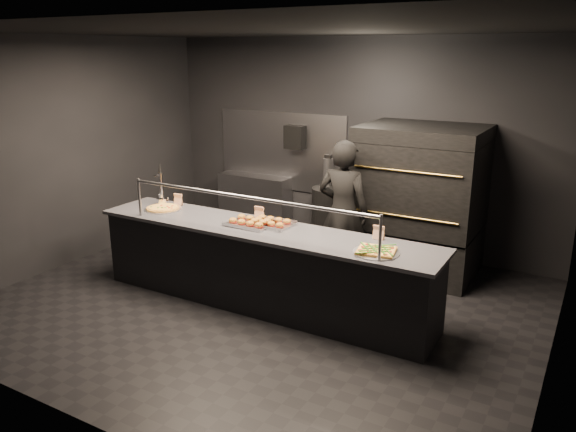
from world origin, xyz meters
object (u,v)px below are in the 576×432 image
(pizza_oven, at_px, (419,200))
(prep_shelf, at_px, (255,203))
(service_counter, at_px, (261,266))
(trash_bin, at_px, (330,218))
(round_pizza, at_px, (163,208))
(slider_tray_a, at_px, (250,222))
(square_pizza, at_px, (376,251))
(worker, at_px, (343,212))
(fire_extinguisher, at_px, (328,173))
(slider_tray_b, at_px, (271,222))
(beer_tap, at_px, (161,193))
(towel_dispenser, at_px, (295,137))

(pizza_oven, bearing_deg, prep_shelf, 171.46)
(service_counter, relative_size, trash_bin, 4.61)
(pizza_oven, bearing_deg, round_pizza, -144.79)
(slider_tray_a, xyz_separation_m, trash_bin, (-0.04, 2.15, -0.51))
(square_pizza, xyz_separation_m, worker, (-0.90, 1.22, -0.04))
(fire_extinguisher, xyz_separation_m, square_pizza, (1.75, -2.52, -0.12))
(square_pizza, bearing_deg, pizza_oven, 95.66)
(slider_tray_b, height_order, worker, worker)
(slider_tray_b, bearing_deg, worker, 64.54)
(prep_shelf, relative_size, beer_tap, 2.18)
(service_counter, distance_m, prep_shelf, 2.82)
(towel_dispenser, height_order, worker, worker)
(pizza_oven, relative_size, worker, 1.07)
(fire_extinguisher, distance_m, slider_tray_a, 2.38)
(slider_tray_b, relative_size, square_pizza, 1.14)
(slider_tray_b, bearing_deg, prep_shelf, 127.03)
(prep_shelf, xyz_separation_m, beer_tap, (-0.02, -2.12, 0.63))
(towel_dispenser, xyz_separation_m, round_pizza, (-0.55, -2.36, -0.61))
(pizza_oven, height_order, towel_dispenser, pizza_oven)
(towel_dispenser, relative_size, square_pizza, 0.77)
(fire_extinguisher, distance_m, worker, 1.56)
(beer_tap, relative_size, slider_tray_a, 1.06)
(towel_dispenser, bearing_deg, slider_tray_a, -72.65)
(beer_tap, xyz_separation_m, trash_bin, (1.42, 1.98, -0.63))
(service_counter, relative_size, towel_dispenser, 11.71)
(service_counter, relative_size, beer_tap, 7.44)
(beer_tap, distance_m, square_pizza, 3.04)
(slider_tray_a, bearing_deg, slider_tray_b, 28.75)
(pizza_oven, distance_m, round_pizza, 3.24)
(fire_extinguisher, relative_size, round_pizza, 1.11)
(square_pizza, bearing_deg, service_counter, 175.23)
(towel_dispenser, bearing_deg, pizza_oven, -13.14)
(pizza_oven, xyz_separation_m, beer_tap, (-2.82, -1.70, 0.11))
(beer_tap, bearing_deg, fire_extinguisher, 60.11)
(towel_dispenser, height_order, beer_tap, towel_dispenser)
(beer_tap, height_order, worker, worker)
(fire_extinguisher, height_order, worker, worker)
(prep_shelf, relative_size, slider_tray_b, 2.32)
(trash_bin, bearing_deg, round_pizza, -120.19)
(slider_tray_b, bearing_deg, towel_dispenser, 112.75)
(prep_shelf, distance_m, slider_tray_a, 2.75)
(service_counter, bearing_deg, fire_extinguisher, 98.30)
(slider_tray_a, relative_size, trash_bin, 0.58)
(slider_tray_a, bearing_deg, round_pizza, -179.89)
(trash_bin, bearing_deg, towel_dispenser, 163.18)
(prep_shelf, height_order, slider_tray_a, slider_tray_a)
(beer_tap, relative_size, square_pizza, 1.21)
(pizza_oven, bearing_deg, worker, -131.30)
(service_counter, height_order, worker, worker)
(trash_bin, bearing_deg, prep_shelf, 174.23)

